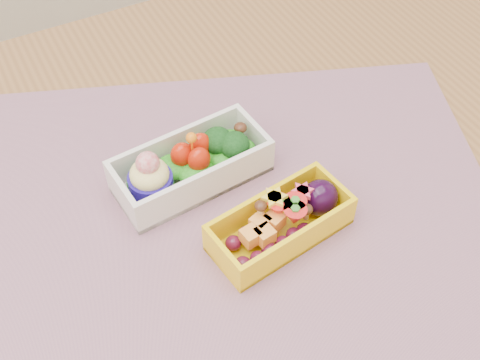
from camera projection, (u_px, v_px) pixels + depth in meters
name	position (u px, v px, depth m)	size (l,w,h in m)	color
table	(251.00, 231.00, 0.79)	(1.20, 0.80, 0.75)	brown
placemat	(236.00, 208.00, 0.69)	(0.58, 0.45, 0.00)	#9A6A70
bento_white	(190.00, 166.00, 0.70)	(0.18, 0.09, 0.07)	silver
bento_yellow	(283.00, 222.00, 0.65)	(0.16, 0.09, 0.05)	yellow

